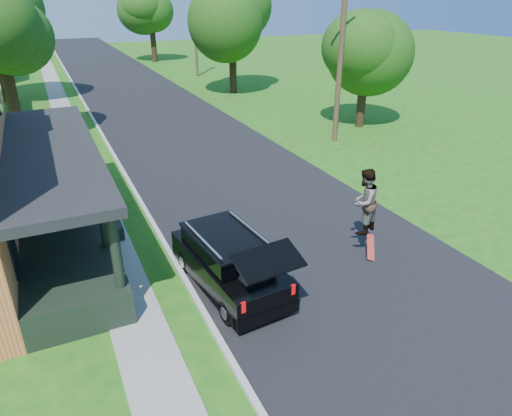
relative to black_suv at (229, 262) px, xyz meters
name	(u,v)px	position (x,y,z in m)	size (l,w,h in m)	color
ground	(355,288)	(3.01, -1.50, -0.77)	(140.00, 140.00, 0.00)	#196113
street	(164,118)	(3.01, 18.50, -0.77)	(8.00, 120.00, 0.02)	black
curb	(96,126)	(-1.04, 18.50, -0.77)	(0.15, 120.00, 0.12)	#B0B0AB
sidewalk	(69,129)	(-2.59, 18.50, -0.77)	(1.30, 120.00, 0.03)	gray
black_suv	(229,262)	(0.00, 0.00, 0.00)	(2.03, 4.47, 2.02)	black
skateboarder	(364,202)	(4.24, 0.00, 0.91)	(1.19, 1.09, 1.99)	black
skateboard	(370,248)	(4.37, -0.35, -0.48)	(0.57, 0.68, 0.58)	#9A190D
tree_right_near	(367,41)	(12.98, 11.83, 3.95)	(5.13, 5.18, 7.17)	black
tree_right_mid	(231,10)	(10.05, 24.16, 5.21)	(6.83, 6.60, 9.09)	black
tree_right_far	(149,3)	(8.74, 44.30, 5.36)	(6.03, 5.97, 9.20)	black
utility_pole_near	(341,55)	(10.01, 9.94, 3.58)	(1.65, 0.49, 8.43)	#412D1E
utility_pole_far	(195,29)	(10.01, 32.80, 3.39)	(1.51, 0.50, 8.05)	#412D1E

